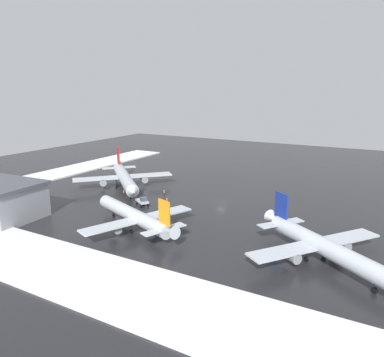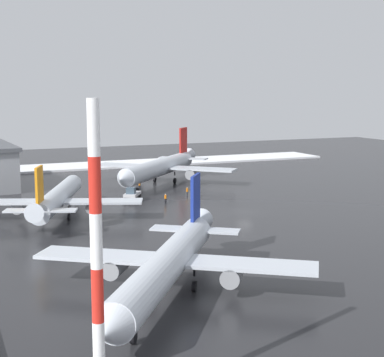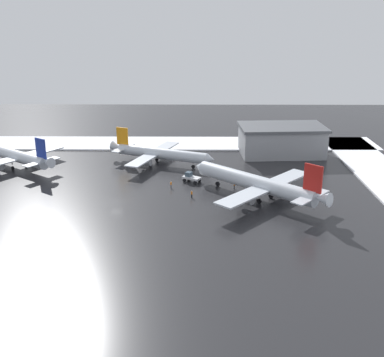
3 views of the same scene
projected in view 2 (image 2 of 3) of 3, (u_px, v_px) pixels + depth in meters
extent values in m
plane|color=#232326|center=(244.00, 212.00, 95.46)|extent=(240.00, 240.00, 0.00)
cube|color=white|center=(124.00, 164.00, 156.18)|extent=(14.00, 116.00, 0.49)
cylinder|color=silver|center=(159.00, 168.00, 122.28)|extent=(25.53, 24.08, 3.57)
cone|color=silver|center=(123.00, 179.00, 106.39)|extent=(4.16, 4.20, 3.39)
cone|color=silver|center=(187.00, 156.00, 138.27)|extent=(4.82, 4.78, 3.48)
cube|color=silver|center=(203.00, 169.00, 122.44)|extent=(12.69, 13.15, 0.38)
cylinder|color=gray|center=(193.00, 174.00, 122.80)|extent=(4.05, 3.97, 2.10)
cube|color=silver|center=(128.00, 166.00, 128.09)|extent=(12.69, 13.15, 0.38)
cylinder|color=gray|center=(136.00, 171.00, 127.07)|extent=(4.05, 3.97, 2.10)
cube|color=red|center=(183.00, 140.00, 135.34)|extent=(3.34, 3.14, 5.88)
cube|color=silver|center=(196.00, 159.00, 134.71)|extent=(5.43, 5.55, 0.25)
cube|color=silver|center=(170.00, 158.00, 136.78)|extent=(5.43, 5.55, 0.25)
cylinder|color=black|center=(137.00, 183.00, 112.21)|extent=(0.25, 0.25, 0.74)
cylinder|color=black|center=(137.00, 191.00, 112.44)|extent=(1.10, 1.06, 1.16)
cylinder|color=black|center=(175.00, 174.00, 124.69)|extent=(0.25, 0.25, 0.74)
cylinder|color=black|center=(175.00, 181.00, 124.92)|extent=(1.10, 1.06, 1.16)
cylinder|color=black|center=(155.00, 173.00, 126.21)|extent=(0.25, 0.25, 0.74)
cylinder|color=black|center=(155.00, 180.00, 126.43)|extent=(1.10, 1.06, 1.16)
cylinder|color=silver|center=(166.00, 266.00, 54.80)|extent=(24.97, 19.27, 3.23)
cone|color=silver|center=(108.00, 331.00, 39.95)|extent=(3.64, 3.82, 3.06)
cone|color=silver|center=(199.00, 223.00, 69.76)|extent=(4.35, 4.21, 3.14)
cube|color=silver|center=(253.00, 265.00, 55.96)|extent=(10.60, 12.44, 0.34)
cylinder|color=gray|center=(232.00, 275.00, 56.04)|extent=(3.73, 3.43, 1.90)
cube|color=silver|center=(99.00, 255.00, 59.23)|extent=(10.60, 12.44, 0.34)
cylinder|color=gray|center=(115.00, 267.00, 58.51)|extent=(3.73, 3.43, 1.90)
cube|color=navy|center=(195.00, 198.00, 67.04)|extent=(3.28, 2.50, 5.31)
cube|color=silver|center=(220.00, 231.00, 66.80)|extent=(4.66, 5.14, 0.23)
cube|color=silver|center=(171.00, 228.00, 68.00)|extent=(4.66, 5.14, 0.23)
cylinder|color=black|center=(133.00, 320.00, 45.39)|extent=(0.23, 0.23, 0.66)
cylinder|color=black|center=(134.00, 337.00, 45.59)|extent=(1.04, 0.88, 1.04)
cylinder|color=black|center=(194.00, 273.00, 57.33)|extent=(0.23, 0.23, 0.66)
cylinder|color=black|center=(194.00, 286.00, 57.53)|extent=(1.04, 0.88, 1.04)
cylinder|color=black|center=(153.00, 270.00, 58.20)|extent=(0.23, 0.23, 0.66)
cylinder|color=black|center=(153.00, 283.00, 58.40)|extent=(1.04, 0.88, 1.04)
cylinder|color=silver|center=(59.00, 197.00, 91.60)|extent=(26.10, 12.83, 3.05)
cone|color=silver|center=(74.00, 182.00, 105.95)|extent=(3.07, 3.49, 2.90)
cone|color=silver|center=(37.00, 213.00, 76.98)|extent=(3.93, 3.59, 2.96)
cube|color=silver|center=(6.00, 202.00, 88.76)|extent=(7.99, 12.28, 0.32)
cylinder|color=gray|center=(19.00, 207.00, 89.39)|extent=(3.50, 2.80, 1.79)
cube|color=silver|center=(104.00, 201.00, 89.20)|extent=(7.99, 12.28, 0.32)
cylinder|color=gray|center=(93.00, 207.00, 89.72)|extent=(3.50, 2.80, 1.79)
cube|color=orange|center=(39.00, 185.00, 78.62)|extent=(3.45, 1.63, 5.02)
cube|color=silver|center=(21.00, 211.00, 79.23)|extent=(3.76, 4.86, 0.22)
cube|color=silver|center=(61.00, 210.00, 79.39)|extent=(3.76, 4.86, 0.22)
cylinder|color=black|center=(69.00, 195.00, 101.10)|extent=(0.22, 0.22, 0.63)
cylinder|color=black|center=(70.00, 202.00, 101.29)|extent=(1.03, 0.66, 0.99)
cylinder|color=black|center=(42.00, 209.00, 89.08)|extent=(0.22, 0.22, 0.63)
cylinder|color=black|center=(43.00, 217.00, 89.27)|extent=(1.03, 0.66, 0.99)
cylinder|color=black|center=(68.00, 209.00, 89.20)|extent=(0.22, 0.22, 0.63)
cylinder|color=black|center=(69.00, 217.00, 89.39)|extent=(1.03, 0.66, 0.99)
cube|color=silver|center=(132.00, 194.00, 105.36)|extent=(5.07, 4.30, 0.50)
cube|color=#3F5160|center=(131.00, 191.00, 104.34)|extent=(1.98, 2.01, 1.10)
cylinder|color=black|center=(136.00, 200.00, 103.74)|extent=(0.93, 0.75, 0.90)
cylinder|color=black|center=(125.00, 199.00, 104.03)|extent=(0.93, 0.75, 0.90)
cylinder|color=black|center=(140.00, 197.00, 106.89)|extent=(0.93, 0.75, 0.90)
cylinder|color=black|center=(129.00, 196.00, 107.18)|extent=(0.93, 0.75, 0.90)
cylinder|color=black|center=(165.00, 201.00, 102.61)|extent=(0.16, 0.16, 0.85)
cylinder|color=black|center=(166.00, 201.00, 102.71)|extent=(0.16, 0.16, 0.85)
cylinder|color=orange|center=(166.00, 197.00, 102.55)|extent=(0.36, 0.36, 0.62)
sphere|color=tan|center=(165.00, 194.00, 102.49)|extent=(0.24, 0.24, 0.24)
cylinder|color=black|center=(187.00, 194.00, 109.88)|extent=(0.16, 0.16, 0.85)
cylinder|color=black|center=(187.00, 194.00, 109.68)|extent=(0.16, 0.16, 0.85)
cylinder|color=orange|center=(187.00, 190.00, 109.67)|extent=(0.36, 0.36, 0.62)
sphere|color=tan|center=(187.00, 188.00, 109.61)|extent=(0.24, 0.24, 0.24)
cylinder|color=black|center=(140.00, 188.00, 116.79)|extent=(0.16, 0.16, 0.85)
cylinder|color=black|center=(139.00, 188.00, 116.77)|extent=(0.16, 0.16, 0.85)
cylinder|color=orange|center=(140.00, 184.00, 116.67)|extent=(0.36, 0.36, 0.62)
sphere|color=tan|center=(140.00, 182.00, 116.61)|extent=(0.24, 0.24, 0.24)
cylinder|color=white|center=(99.00, 348.00, 33.86)|extent=(0.70, 0.70, 3.18)
cylinder|color=red|center=(98.00, 295.00, 33.39)|extent=(0.70, 0.70, 3.18)
cylinder|color=white|center=(96.00, 241.00, 32.92)|extent=(0.70, 0.70, 3.18)
cylinder|color=red|center=(95.00, 185.00, 32.45)|extent=(0.70, 0.70, 3.18)
cylinder|color=white|center=(93.00, 127.00, 31.98)|extent=(0.70, 0.70, 3.18)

